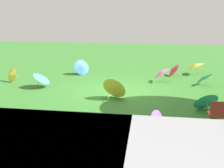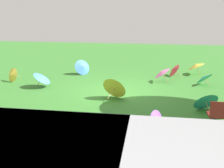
{
  "view_description": "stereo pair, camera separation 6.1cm",
  "coord_description": "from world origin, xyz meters",
  "px_view_note": "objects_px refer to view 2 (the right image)",
  "views": [
    {
      "loc": [
        -1.68,
        10.23,
        3.11
      ],
      "look_at": [
        -0.04,
        1.02,
        0.6
      ],
      "focal_mm": 40.22,
      "sensor_mm": 36.0,
      "label": 1
    },
    {
      "loc": [
        -1.74,
        10.21,
        3.11
      ],
      "look_at": [
        -0.04,
        1.02,
        0.6
      ],
      "focal_mm": 40.22,
      "sensor_mm": 36.0,
      "label": 2
    }
  ],
  "objects_px": {
    "parasol_purple_0": "(158,120)",
    "parasol_blue_1": "(83,67)",
    "parasol_teal_1": "(204,78)",
    "parasol_pink_0": "(162,72)",
    "parasol_yellow_2": "(115,86)",
    "parasol_yellow_3": "(196,65)",
    "parasol_red_0": "(173,70)",
    "parasol_teal_0": "(205,100)",
    "parasol_yellow_1": "(12,75)",
    "parasol_blue_0": "(43,77)"
  },
  "relations": [
    {
      "from": "parasol_yellow_1",
      "to": "parasol_yellow_3",
      "type": "bearing_deg",
      "value": -160.01
    },
    {
      "from": "parasol_red_0",
      "to": "parasol_purple_0",
      "type": "bearing_deg",
      "value": 83.68
    },
    {
      "from": "parasol_blue_1",
      "to": "parasol_pink_0",
      "type": "distance_m",
      "value": 4.37
    },
    {
      "from": "parasol_purple_0",
      "to": "parasol_blue_1",
      "type": "distance_m",
      "value": 7.62
    },
    {
      "from": "parasol_blue_0",
      "to": "parasol_teal_0",
      "type": "distance_m",
      "value": 6.96
    },
    {
      "from": "parasol_teal_1",
      "to": "parasol_yellow_1",
      "type": "height_order",
      "value": "parasol_yellow_1"
    },
    {
      "from": "parasol_blue_0",
      "to": "parasol_pink_0",
      "type": "height_order",
      "value": "parasol_pink_0"
    },
    {
      "from": "parasol_blue_0",
      "to": "parasol_yellow_3",
      "type": "height_order",
      "value": "parasol_yellow_3"
    },
    {
      "from": "parasol_blue_1",
      "to": "parasol_pink_0",
      "type": "bearing_deg",
      "value": 167.91
    },
    {
      "from": "parasol_purple_0",
      "to": "parasol_blue_0",
      "type": "xyz_separation_m",
      "value": [
        5.17,
        -3.54,
        0.19
      ]
    },
    {
      "from": "parasol_blue_1",
      "to": "parasol_yellow_3",
      "type": "height_order",
      "value": "parasol_blue_1"
    },
    {
      "from": "parasol_yellow_2",
      "to": "parasol_red_0",
      "type": "height_order",
      "value": "parasol_yellow_2"
    },
    {
      "from": "parasol_pink_0",
      "to": "parasol_yellow_3",
      "type": "height_order",
      "value": "parasol_yellow_3"
    },
    {
      "from": "parasol_yellow_2",
      "to": "parasol_pink_0",
      "type": "relative_size",
      "value": 1.3
    },
    {
      "from": "parasol_purple_0",
      "to": "parasol_red_0",
      "type": "distance_m",
      "value": 6.99
    },
    {
      "from": "parasol_teal_0",
      "to": "parasol_yellow_3",
      "type": "xyz_separation_m",
      "value": [
        -0.44,
        -5.75,
        0.15
      ]
    },
    {
      "from": "parasol_blue_0",
      "to": "parasol_pink_0",
      "type": "xyz_separation_m",
      "value": [
        -5.3,
        -1.93,
        0.03
      ]
    },
    {
      "from": "parasol_teal_0",
      "to": "parasol_yellow_3",
      "type": "bearing_deg",
      "value": -94.41
    },
    {
      "from": "parasol_teal_0",
      "to": "parasol_yellow_2",
      "type": "distance_m",
      "value": 3.34
    },
    {
      "from": "parasol_yellow_1",
      "to": "parasol_yellow_2",
      "type": "relative_size",
      "value": 0.73
    },
    {
      "from": "parasol_blue_0",
      "to": "parasol_red_0",
      "type": "xyz_separation_m",
      "value": [
        -5.94,
        -3.4,
        -0.12
      ]
    },
    {
      "from": "parasol_teal_0",
      "to": "parasol_yellow_1",
      "type": "height_order",
      "value": "parasol_teal_0"
    },
    {
      "from": "parasol_purple_0",
      "to": "parasol_teal_1",
      "type": "xyz_separation_m",
      "value": [
        -2.08,
        -5.28,
        0.08
      ]
    },
    {
      "from": "parasol_teal_0",
      "to": "parasol_blue_1",
      "type": "height_order",
      "value": "parasol_blue_1"
    },
    {
      "from": "parasol_purple_0",
      "to": "parasol_blue_1",
      "type": "height_order",
      "value": "parasol_blue_1"
    },
    {
      "from": "parasol_blue_1",
      "to": "parasol_yellow_3",
      "type": "relative_size",
      "value": 0.9
    },
    {
      "from": "parasol_pink_0",
      "to": "parasol_blue_1",
      "type": "bearing_deg",
      "value": -12.09
    },
    {
      "from": "parasol_blue_1",
      "to": "parasol_red_0",
      "type": "bearing_deg",
      "value": -173.57
    },
    {
      "from": "parasol_yellow_3",
      "to": "parasol_purple_0",
      "type": "bearing_deg",
      "value": 75.09
    },
    {
      "from": "parasol_blue_1",
      "to": "parasol_yellow_2",
      "type": "height_order",
      "value": "parasol_yellow_2"
    },
    {
      "from": "parasol_purple_0",
      "to": "parasol_yellow_2",
      "type": "xyz_separation_m",
      "value": [
        1.67,
        -2.61,
        0.18
      ]
    },
    {
      "from": "parasol_red_0",
      "to": "parasol_pink_0",
      "type": "relative_size",
      "value": 1.0
    },
    {
      "from": "parasol_red_0",
      "to": "parasol_pink_0",
      "type": "xyz_separation_m",
      "value": [
        0.64,
        1.47,
        0.15
      ]
    },
    {
      "from": "parasol_yellow_2",
      "to": "parasol_yellow_3",
      "type": "distance_m",
      "value": 6.13
    },
    {
      "from": "parasol_purple_0",
      "to": "parasol_blue_0",
      "type": "bearing_deg",
      "value": -34.45
    },
    {
      "from": "parasol_blue_0",
      "to": "parasol_blue_1",
      "type": "distance_m",
      "value": 3.03
    },
    {
      "from": "parasol_teal_0",
      "to": "parasol_pink_0",
      "type": "xyz_separation_m",
      "value": [
        1.43,
        -3.72,
        0.12
      ]
    },
    {
      "from": "parasol_blue_1",
      "to": "parasol_pink_0",
      "type": "xyz_separation_m",
      "value": [
        -4.28,
        0.92,
        0.07
      ]
    },
    {
      "from": "parasol_teal_1",
      "to": "parasol_yellow_1",
      "type": "relative_size",
      "value": 1.3
    },
    {
      "from": "parasol_blue_1",
      "to": "parasol_blue_0",
      "type": "bearing_deg",
      "value": 70.24
    },
    {
      "from": "parasol_yellow_1",
      "to": "parasol_red_0",
      "type": "relative_size",
      "value": 0.95
    },
    {
      "from": "parasol_blue_1",
      "to": "parasol_yellow_2",
      "type": "relative_size",
      "value": 0.91
    },
    {
      "from": "parasol_blue_0",
      "to": "parasol_teal_0",
      "type": "xyz_separation_m",
      "value": [
        -6.72,
        1.78,
        -0.1
      ]
    },
    {
      "from": "parasol_blue_1",
      "to": "parasol_teal_1",
      "type": "relative_size",
      "value": 0.97
    },
    {
      "from": "parasol_teal_1",
      "to": "parasol_pink_0",
      "type": "xyz_separation_m",
      "value": [
        1.95,
        -0.2,
        0.14
      ]
    },
    {
      "from": "parasol_teal_1",
      "to": "parasol_yellow_2",
      "type": "distance_m",
      "value": 4.61
    },
    {
      "from": "parasol_teal_0",
      "to": "parasol_red_0",
      "type": "height_order",
      "value": "parasol_teal_0"
    },
    {
      "from": "parasol_teal_1",
      "to": "parasol_red_0",
      "type": "xyz_separation_m",
      "value": [
        1.31,
        -1.67,
        -0.01
      ]
    },
    {
      "from": "parasol_purple_0",
      "to": "parasol_blue_1",
      "type": "relative_size",
      "value": 0.62
    },
    {
      "from": "parasol_blue_1",
      "to": "parasol_teal_1",
      "type": "xyz_separation_m",
      "value": [
        -6.22,
        1.12,
        -0.06
      ]
    }
  ]
}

